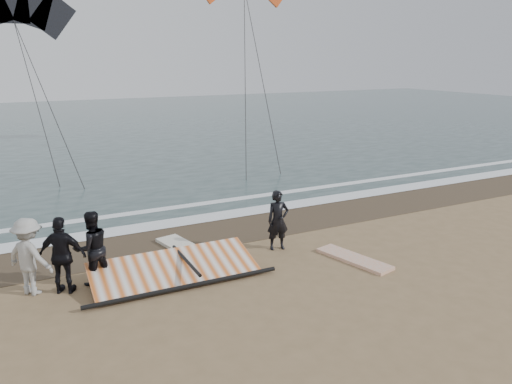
# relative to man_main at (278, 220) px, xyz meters

# --- Properties ---
(ground) EXTENTS (120.00, 120.00, 0.00)m
(ground) POSITION_rel_man_main_xyz_m (-0.28, -2.26, -0.88)
(ground) COLOR #8C704C
(ground) RESTS_ON ground
(sea) EXTENTS (120.00, 54.00, 0.02)m
(sea) POSITION_rel_man_main_xyz_m (-0.28, 30.74, -0.87)
(sea) COLOR #233838
(sea) RESTS_ON ground
(wet_sand) EXTENTS (120.00, 2.80, 0.01)m
(wet_sand) POSITION_rel_man_main_xyz_m (-0.28, 2.24, -0.88)
(wet_sand) COLOR #4C3D2B
(wet_sand) RESTS_ON ground
(foam_near) EXTENTS (120.00, 0.90, 0.01)m
(foam_near) POSITION_rel_man_main_xyz_m (-0.28, 3.64, -0.86)
(foam_near) COLOR white
(foam_near) RESTS_ON sea
(foam_far) EXTENTS (120.00, 0.45, 0.01)m
(foam_far) POSITION_rel_man_main_xyz_m (-0.28, 5.34, -0.86)
(foam_far) COLOR white
(foam_far) RESTS_ON sea
(man_main) EXTENTS (0.71, 0.53, 1.77)m
(man_main) POSITION_rel_man_main_xyz_m (0.00, 0.00, 0.00)
(man_main) COLOR black
(man_main) RESTS_ON ground
(board_white) EXTENTS (1.15, 2.34, 0.09)m
(board_white) POSITION_rel_man_main_xyz_m (1.46, -1.73, -0.84)
(board_white) COLOR silver
(board_white) RESTS_ON ground
(board_cream) EXTENTS (1.23, 2.69, 0.11)m
(board_cream) POSITION_rel_man_main_xyz_m (-2.44, 0.98, -0.83)
(board_cream) COLOR silver
(board_cream) RESTS_ON ground
(trio_cluster) EXTENTS (2.59, 1.45, 1.90)m
(trio_cluster) POSITION_rel_man_main_xyz_m (-5.99, 0.05, 0.06)
(trio_cluster) COLOR black
(trio_cluster) RESTS_ON ground
(sail_rig) EXTENTS (4.85, 2.09, 0.52)m
(sail_rig) POSITION_rel_man_main_xyz_m (-3.40, -0.47, -0.69)
(sail_rig) COLOR black
(sail_rig) RESTS_ON ground
(kite_dark) EXTENTS (7.17, 4.84, 12.08)m
(kite_dark) POSITION_rel_man_main_xyz_m (-5.59, 18.98, 6.79)
(kite_dark) COLOR black
(kite_dark) RESTS_ON ground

